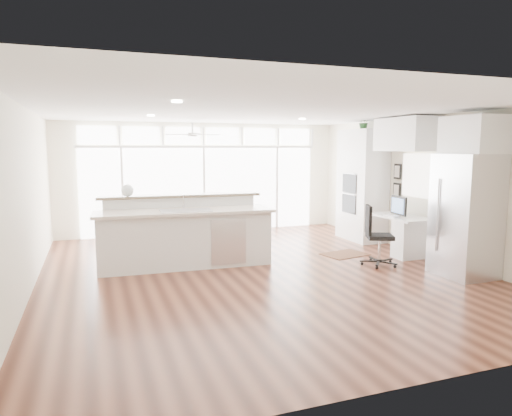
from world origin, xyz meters
name	(u,v)px	position (x,y,z in m)	size (l,w,h in m)	color
floor	(258,272)	(0.00, 0.00, -0.01)	(7.00, 8.00, 0.02)	#441F15
ceiling	(258,110)	(0.00, 0.00, 2.70)	(7.00, 8.00, 0.02)	white
wall_back	(203,178)	(0.00, 4.00, 1.35)	(7.00, 0.04, 2.70)	white
wall_front	(420,236)	(0.00, -4.00, 1.35)	(7.00, 0.04, 2.70)	white
wall_left	(25,201)	(-3.50, 0.00, 1.35)	(0.04, 8.00, 2.70)	white
wall_right	(429,187)	(3.50, 0.00, 1.35)	(0.04, 8.00, 2.70)	white
glass_wall	(204,190)	(0.00, 3.94, 1.05)	(5.80, 0.06, 2.08)	white
transom_row	(203,136)	(0.00, 3.94, 2.38)	(5.90, 0.06, 0.40)	white
desk_window	(417,176)	(3.46, 0.30, 1.55)	(0.04, 0.85, 0.85)	white
ceiling_fan	(192,130)	(-0.50, 2.80, 2.48)	(1.16, 1.16, 0.32)	silver
recessed_lights	(254,112)	(0.00, 0.20, 2.68)	(3.40, 3.00, 0.02)	white
oven_cabinet	(362,185)	(3.17, 1.80, 1.25)	(0.64, 1.20, 2.50)	white
desk_nook	(401,235)	(3.13, 0.30, 0.38)	(0.72, 1.30, 0.76)	white
upper_cabinets	(407,134)	(3.17, 0.30, 2.35)	(0.64, 1.30, 0.64)	white
refrigerator	(466,215)	(3.11, -1.35, 1.00)	(0.76, 0.90, 2.00)	silver
fridge_cabinet	(474,135)	(3.17, -1.35, 2.30)	(0.64, 0.90, 0.60)	white
framed_photos	(397,181)	(3.46, 0.92, 1.40)	(0.06, 0.22, 0.80)	black
kitchen_island	(185,232)	(-1.09, 0.81, 0.62)	(3.11, 1.17, 1.24)	white
rug	(345,254)	(2.04, 0.60, 0.01)	(0.84, 0.61, 0.01)	#381D11
office_chair	(380,236)	(2.18, -0.34, 0.54)	(0.56, 0.52, 1.07)	black
fishbowl	(127,190)	(-2.02, 1.26, 1.34)	(0.22, 0.22, 0.22)	white
monitor	(399,206)	(3.05, 0.30, 0.97)	(0.08, 0.50, 0.42)	black
keyboard	(391,216)	(2.88, 0.30, 0.77)	(0.13, 0.34, 0.02)	silver
potted_plant	(364,124)	(3.17, 1.80, 2.63)	(0.30, 0.34, 0.26)	#235123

